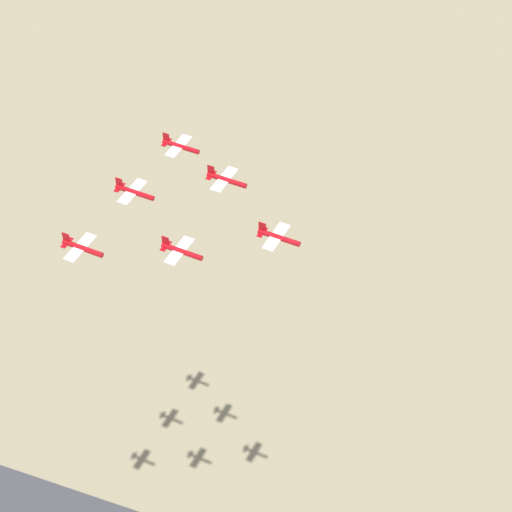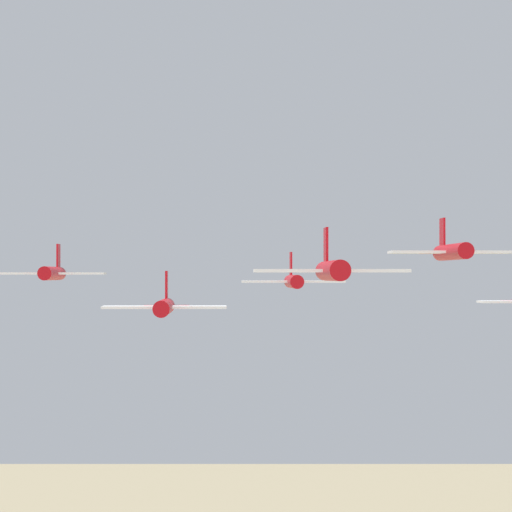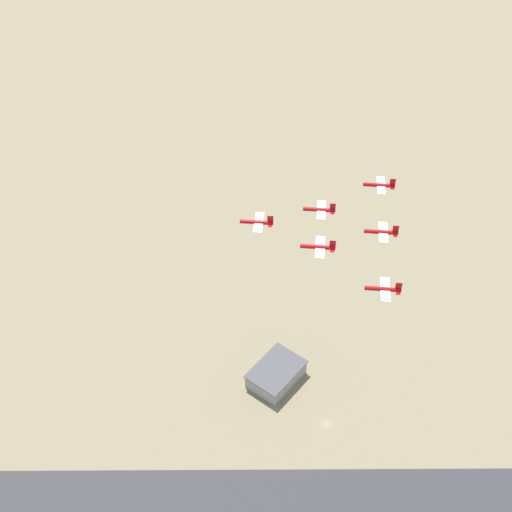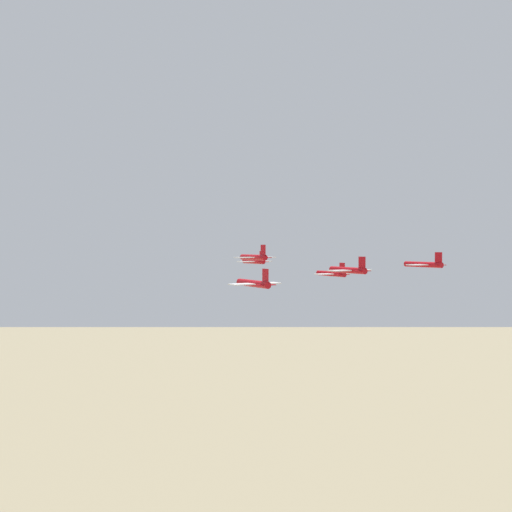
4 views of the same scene
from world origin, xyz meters
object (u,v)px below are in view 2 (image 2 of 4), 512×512
at_px(jet_0, 331,270).
at_px(jet_2, 164,307).
at_px(jet_1, 452,251).
at_px(jet_5, 53,273).
at_px(jet_4, 293,281).

bearing_deg(jet_0, jet_2, -59.53).
bearing_deg(jet_1, jet_2, 0.00).
relative_size(jet_0, jet_5, 1.00).
bearing_deg(jet_5, jet_4, -180.00).
bearing_deg(jet_4, jet_0, 90.00).
bearing_deg(jet_0, jet_1, -120.47).
height_order(jet_1, jet_4, jet_1).
distance_m(jet_4, jet_5, 19.94).
height_order(jet_1, jet_5, jet_1).
distance_m(jet_2, jet_5, 19.79).
distance_m(jet_1, jet_4, 19.76).
bearing_deg(jet_1, jet_5, -29.54).
height_order(jet_0, jet_2, jet_0).
relative_size(jet_2, jet_5, 1.00).
bearing_deg(jet_4, jet_5, 0.00).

